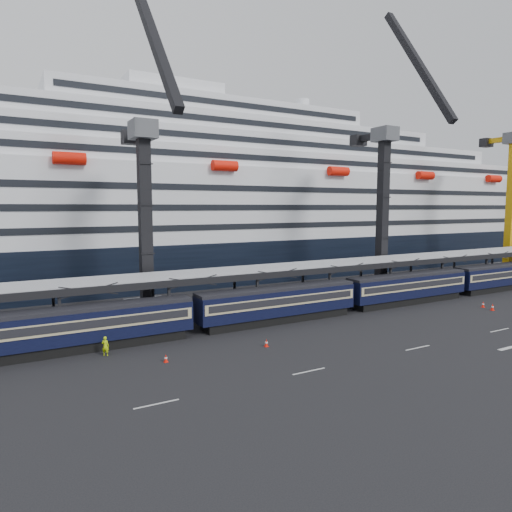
# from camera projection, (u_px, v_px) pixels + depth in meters

# --- Properties ---
(ground) EXTENTS (260.00, 260.00, 0.00)m
(ground) POSITION_uv_depth(u_px,v_px,m) (400.00, 334.00, 45.37)
(ground) COLOR black
(ground) RESTS_ON ground
(lane_markings) EXTENTS (111.00, 4.27, 0.02)m
(lane_markings) POSITION_uv_depth(u_px,v_px,m) (500.00, 336.00, 44.80)
(lane_markings) COLOR beige
(lane_markings) RESTS_ON ground
(train) EXTENTS (133.05, 3.00, 4.05)m
(train) POSITION_uv_depth(u_px,v_px,m) (304.00, 299.00, 51.55)
(train) COLOR black
(train) RESTS_ON ground
(canopy) EXTENTS (130.00, 6.25, 5.53)m
(canopy) POSITION_uv_depth(u_px,v_px,m) (316.00, 266.00, 56.95)
(canopy) COLOR #94979C
(canopy) RESTS_ON ground
(cruise_ship) EXTENTS (214.09, 28.84, 34.00)m
(cruise_ship) POSITION_uv_depth(u_px,v_px,m) (206.00, 208.00, 83.41)
(cruise_ship) COLOR black
(cruise_ship) RESTS_ON ground
(crane_dark_near) EXTENTS (4.50, 17.75, 35.08)m
(crane_dark_near) POSITION_uv_depth(u_px,v_px,m) (146.00, 213.00, 50.50)
(crane_dark_near) COLOR #494C51
(crane_dark_near) RESTS_ON ground
(crane_dark_mid) EXTENTS (4.50, 18.24, 39.64)m
(crane_dark_mid) POSITION_uv_depth(u_px,v_px,m) (385.00, 202.00, 66.47)
(crane_dark_mid) COLOR #494C51
(crane_dark_mid) RESTS_ON ground
(worker) EXTENTS (0.73, 0.67, 1.68)m
(worker) POSITION_uv_depth(u_px,v_px,m) (105.00, 346.00, 38.71)
(worker) COLOR #C2EB0C
(worker) RESTS_ON ground
(traffic_cone_c) EXTENTS (0.33, 0.33, 0.67)m
(traffic_cone_c) POSITION_uv_depth(u_px,v_px,m) (166.00, 358.00, 37.16)
(traffic_cone_c) COLOR #FF1708
(traffic_cone_c) RESTS_ON ground
(traffic_cone_d) EXTENTS (0.36, 0.36, 0.71)m
(traffic_cone_d) POSITION_uv_depth(u_px,v_px,m) (266.00, 343.00, 41.29)
(traffic_cone_d) COLOR #FF1708
(traffic_cone_d) RESTS_ON ground
(traffic_cone_e) EXTENTS (0.38, 0.38, 0.76)m
(traffic_cone_e) POSITION_uv_depth(u_px,v_px,m) (483.00, 304.00, 57.39)
(traffic_cone_e) COLOR #FF1708
(traffic_cone_e) RESTS_ON ground
(traffic_cone_f) EXTENTS (0.42, 0.42, 0.84)m
(traffic_cone_f) POSITION_uv_depth(u_px,v_px,m) (492.00, 307.00, 55.70)
(traffic_cone_f) COLOR #FF1708
(traffic_cone_f) RESTS_ON ground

